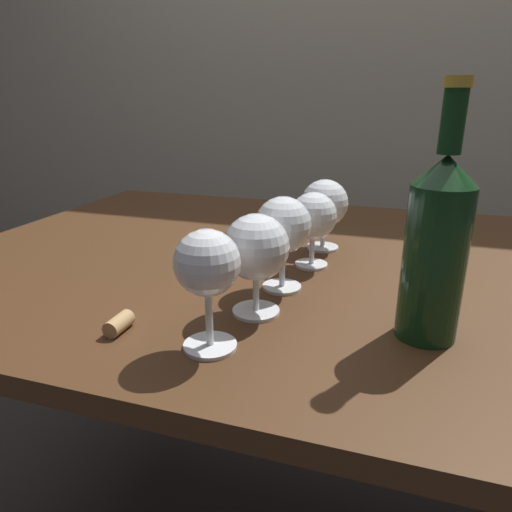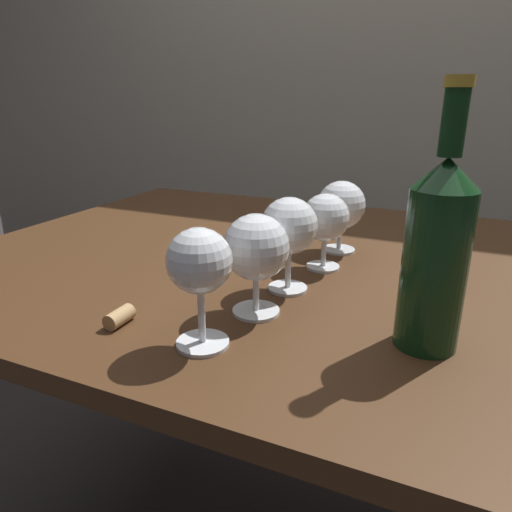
# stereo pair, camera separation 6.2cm
# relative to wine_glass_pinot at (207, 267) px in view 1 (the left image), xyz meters

# --- Properties ---
(back_wall) EXTENTS (5.00, 0.08, 2.60)m
(back_wall) POSITION_rel_wine_glass_pinot_xyz_m (0.05, 1.61, 0.42)
(back_wall) COLOR #B2A893
(back_wall) RESTS_ON ground_plane
(dining_table) EXTENTS (1.38, 0.94, 0.78)m
(dining_table) POSITION_rel_wine_glass_pinot_xyz_m (0.05, 0.35, -0.19)
(dining_table) COLOR #472B16
(dining_table) RESTS_ON ground_plane
(wine_glass_pinot) EXTENTS (0.08, 0.08, 0.15)m
(wine_glass_pinot) POSITION_rel_wine_glass_pinot_xyz_m (0.00, 0.00, 0.00)
(wine_glass_pinot) COLOR white
(wine_glass_pinot) RESTS_ON dining_table
(wine_glass_amber) EXTENTS (0.09, 0.09, 0.14)m
(wine_glass_amber) POSITION_rel_wine_glass_pinot_xyz_m (0.02, 0.11, -0.01)
(wine_glass_amber) COLOR white
(wine_glass_amber) RESTS_ON dining_table
(wine_glass_port) EXTENTS (0.09, 0.09, 0.15)m
(wine_glass_port) POSITION_rel_wine_glass_pinot_xyz_m (0.04, 0.20, -0.00)
(wine_glass_port) COLOR white
(wine_glass_port) RESTS_ON dining_table
(wine_glass_rose) EXTENTS (0.08, 0.08, 0.13)m
(wine_glass_rose) POSITION_rel_wine_glass_pinot_xyz_m (0.06, 0.32, -0.02)
(wine_glass_rose) COLOR white
(wine_glass_rose) RESTS_ON dining_table
(wine_glass_white) EXTENTS (0.09, 0.09, 0.14)m
(wine_glass_white) POSITION_rel_wine_glass_pinot_xyz_m (0.06, 0.42, -0.02)
(wine_glass_white) COLOR white
(wine_glass_white) RESTS_ON dining_table
(wine_bottle) EXTENTS (0.07, 0.07, 0.31)m
(wine_bottle) POSITION_rel_wine_glass_pinot_xyz_m (0.25, 0.11, 0.02)
(wine_bottle) COLOR #143819
(wine_bottle) RESTS_ON dining_table
(cork) EXTENTS (0.02, 0.04, 0.02)m
(cork) POSITION_rel_wine_glass_pinot_xyz_m (-0.13, 0.00, -0.09)
(cork) COLOR tan
(cork) RESTS_ON dining_table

